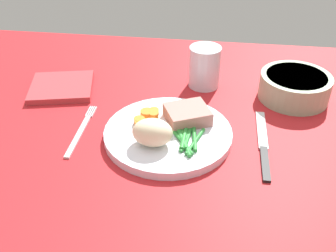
% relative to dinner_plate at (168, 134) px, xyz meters
% --- Properties ---
extents(dining_table, '(1.20, 0.90, 0.02)m').
position_rel_dinner_plate_xyz_m(dining_table, '(0.01, 0.01, -0.02)').
color(dining_table, red).
rests_on(dining_table, ground).
extents(dinner_plate, '(0.24, 0.24, 0.02)m').
position_rel_dinner_plate_xyz_m(dinner_plate, '(0.00, 0.00, 0.00)').
color(dinner_plate, white).
rests_on(dinner_plate, dining_table).
extents(meat_portion, '(0.10, 0.09, 0.03)m').
position_rel_dinner_plate_xyz_m(meat_portion, '(0.03, 0.04, 0.02)').
color(meat_portion, '#B2756B').
rests_on(meat_portion, dinner_plate).
extents(mashed_potatoes, '(0.07, 0.05, 0.05)m').
position_rel_dinner_plate_xyz_m(mashed_potatoes, '(-0.02, -0.04, 0.03)').
color(mashed_potatoes, beige).
rests_on(mashed_potatoes, dinner_plate).
extents(carrot_slices, '(0.06, 0.07, 0.01)m').
position_rel_dinner_plate_xyz_m(carrot_slices, '(-0.04, 0.03, 0.01)').
color(carrot_slices, orange).
rests_on(carrot_slices, dinner_plate).
extents(green_beans, '(0.06, 0.11, 0.01)m').
position_rel_dinner_plate_xyz_m(green_beans, '(0.04, -0.02, 0.01)').
color(green_beans, '#2D8C38').
rests_on(green_beans, dinner_plate).
extents(fork, '(0.01, 0.17, 0.00)m').
position_rel_dinner_plate_xyz_m(fork, '(-0.17, -0.00, -0.01)').
color(fork, silver).
rests_on(fork, dining_table).
extents(knife, '(0.02, 0.21, 0.01)m').
position_rel_dinner_plate_xyz_m(knife, '(0.17, -0.00, -0.01)').
color(knife, black).
rests_on(knife, dining_table).
extents(water_glass, '(0.07, 0.07, 0.09)m').
position_rel_dinner_plate_xyz_m(water_glass, '(0.05, 0.21, 0.03)').
color(water_glass, silver).
rests_on(water_glass, dining_table).
extents(salad_bowl, '(0.15, 0.15, 0.05)m').
position_rel_dinner_plate_xyz_m(salad_bowl, '(0.25, 0.18, 0.02)').
color(salad_bowl, '#99B28C').
rests_on(salad_bowl, dining_table).
extents(napkin, '(0.16, 0.15, 0.01)m').
position_rel_dinner_plate_xyz_m(napkin, '(-0.26, 0.14, -0.00)').
color(napkin, '#B2383D').
rests_on(napkin, dining_table).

